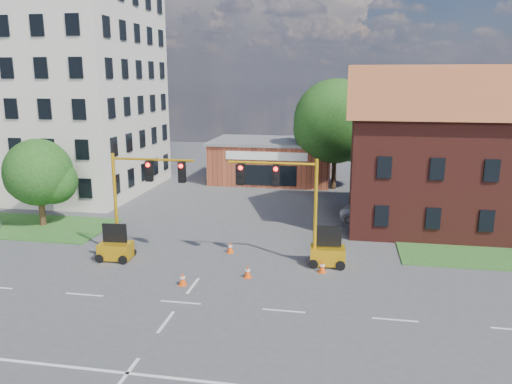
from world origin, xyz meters
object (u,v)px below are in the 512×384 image
pickup_white (383,215)px  signal_mast_east (286,198)px  signal_mast_west (141,192)px  trailer_east (328,254)px  trailer_west (116,249)px

pickup_white → signal_mast_east: bearing=164.2°
signal_mast_west → pickup_white: 17.43m
signal_mast_east → trailer_east: bearing=5.7°
signal_mast_east → pickup_white: bearing=55.4°
trailer_west → trailer_east: bearing=2.0°
signal_mast_west → trailer_west: size_ratio=2.93×
trailer_west → signal_mast_west: bearing=36.1°
signal_mast_east → trailer_east: size_ratio=2.79×
signal_mast_west → signal_mast_east: bearing=0.0°
signal_mast_east → trailer_east: signal_mast_east is taller
trailer_west → signal_mast_east: bearing=2.1°
signal_mast_west → trailer_west: (-1.28, -1.09, -3.26)m
signal_mast_west → trailer_east: (11.10, 0.24, -3.22)m
signal_mast_west → trailer_west: 3.67m
signal_mast_east → trailer_west: signal_mast_east is taller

